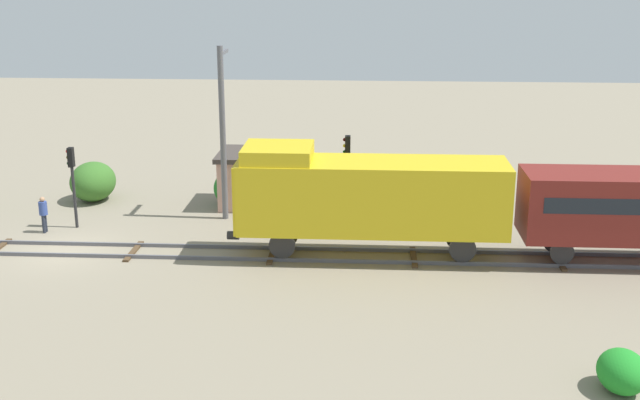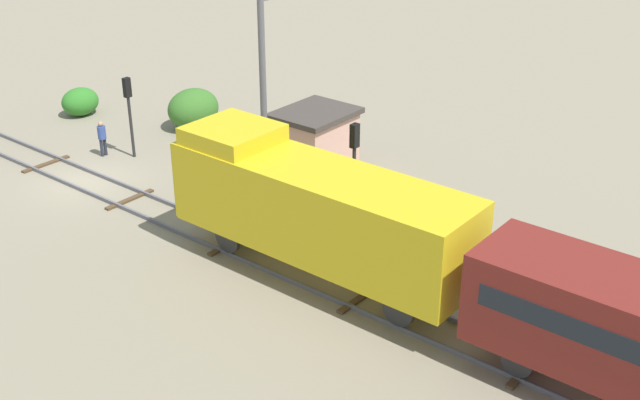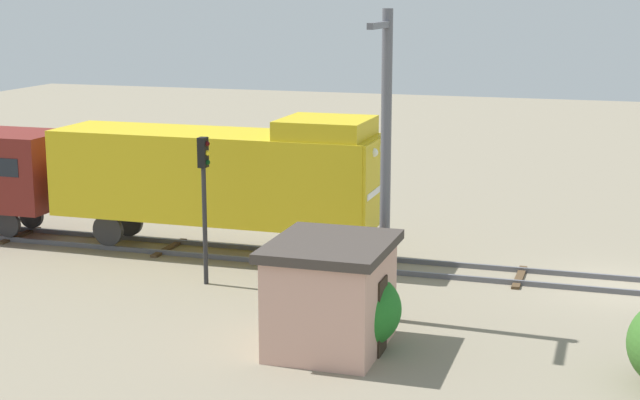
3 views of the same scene
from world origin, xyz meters
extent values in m
plane|color=gray|center=(0.00, 0.00, 0.00)|extent=(107.64, 107.64, 0.00)
cube|color=#595960|center=(-0.72, 0.00, 0.08)|extent=(0.10, 71.76, 0.16)
cube|color=#595960|center=(0.72, 0.00, 0.08)|extent=(0.10, 71.76, 0.16)
cube|color=#4C3823|center=(0.00, -2.99, 0.04)|extent=(2.40, 0.24, 0.09)
cube|color=#4C3823|center=(0.00, 2.99, 0.04)|extent=(2.40, 0.24, 0.09)
cube|color=#4C3823|center=(0.00, 8.97, 0.04)|extent=(2.40, 0.24, 0.09)
cube|color=#4C3823|center=(0.00, 14.95, 0.04)|extent=(2.40, 0.24, 0.09)
cube|color=#4C3823|center=(0.00, 20.93, 0.04)|extent=(2.40, 0.24, 0.09)
cube|color=gold|center=(0.00, 13.18, 2.71)|extent=(2.90, 11.00, 2.90)
cube|color=gold|center=(0.00, 9.28, 4.46)|extent=(2.75, 2.80, 0.60)
cube|color=gold|center=(0.00, 7.63, 2.71)|extent=(2.84, 0.10, 2.84)
cube|color=white|center=(0.00, 7.59, 2.51)|extent=(2.46, 0.06, 0.20)
sphere|color=white|center=(-0.45, 7.58, 3.81)|extent=(0.28, 0.28, 0.28)
sphere|color=white|center=(0.45, 7.58, 3.81)|extent=(0.28, 0.28, 0.28)
cylinder|color=#262628|center=(0.00, 7.33, 0.86)|extent=(0.36, 0.50, 0.36)
cylinder|color=#262628|center=(-0.72, 9.48, 0.71)|extent=(0.18, 1.10, 1.10)
cylinder|color=#262628|center=(0.72, 9.48, 0.71)|extent=(0.18, 1.10, 1.10)
cylinder|color=#262628|center=(-0.72, 16.88, 0.71)|extent=(0.18, 1.10, 1.10)
cylinder|color=#262628|center=(0.72, 16.88, 0.71)|extent=(0.18, 1.10, 1.10)
cylinder|color=#262628|center=(-0.72, 20.88, 0.64)|extent=(0.16, 0.96, 0.96)
cylinder|color=#262628|center=(0.72, 20.88, 0.64)|extent=(0.16, 0.96, 0.96)
cylinder|color=#262628|center=(-3.20, -0.62, 1.92)|extent=(0.14, 0.14, 3.83)
cube|color=black|center=(-3.20, -0.62, 3.38)|extent=(0.32, 0.24, 0.90)
sphere|color=red|center=(-3.20, -0.76, 3.65)|extent=(0.16, 0.16, 0.16)
sphere|color=#3C3306|center=(-3.20, -0.76, 3.37)|extent=(0.16, 0.16, 0.16)
sphere|color=black|center=(-3.20, -0.76, 3.09)|extent=(0.16, 0.16, 0.16)
cylinder|color=#262628|center=(-3.40, 12.05, 2.25)|extent=(0.14, 0.14, 4.50)
cube|color=black|center=(-3.40, 12.05, 4.05)|extent=(0.32, 0.24, 0.90)
sphere|color=#390606|center=(-3.40, 11.91, 4.32)|extent=(0.16, 0.16, 0.16)
sphere|color=yellow|center=(-3.40, 11.91, 4.04)|extent=(0.16, 0.16, 0.16)
sphere|color=black|center=(-3.40, 11.91, 3.76)|extent=(0.16, 0.16, 0.16)
cylinder|color=#262B38|center=(-2.50, -1.83, 0.42)|extent=(0.15, 0.15, 0.85)
cylinder|color=#262B38|center=(-2.30, -1.83, 0.42)|extent=(0.15, 0.15, 0.85)
cylinder|color=#33478C|center=(-2.40, -1.83, 1.16)|extent=(0.38, 0.38, 0.62)
sphere|color=tan|center=(-2.40, -1.83, 1.58)|extent=(0.23, 0.23, 0.23)
cylinder|color=#595960|center=(-5.00, 6.10, 4.15)|extent=(0.28, 0.28, 8.30)
cube|color=#D19E8C|center=(-7.50, 6.85, 1.25)|extent=(3.20, 2.60, 2.50)
cube|color=#3F3833|center=(-7.50, 6.85, 2.62)|extent=(3.50, 2.90, 0.24)
cube|color=#2D2319|center=(-7.50, 5.53, 0.95)|extent=(0.80, 0.06, 1.90)
ellipsoid|color=#376B26|center=(-7.67, -1.30, 1.02)|extent=(2.80, 2.29, 2.04)
ellipsoid|color=#247526|center=(-7.20, 6.21, 0.94)|extent=(2.59, 2.12, 1.89)
ellipsoid|color=#2F7726|center=(-5.20, -7.42, 0.74)|extent=(2.04, 1.67, 1.49)
camera|label=1|loc=(31.77, 12.92, 11.83)|focal=45.00mm
camera|label=2|loc=(18.44, 28.05, 14.47)|focal=45.00mm
camera|label=3|loc=(-29.70, 0.18, 8.69)|focal=55.00mm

